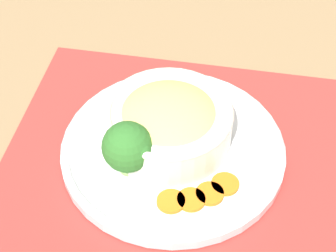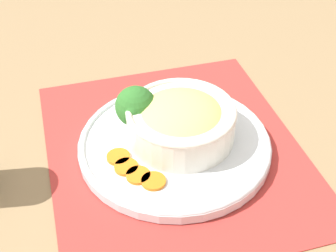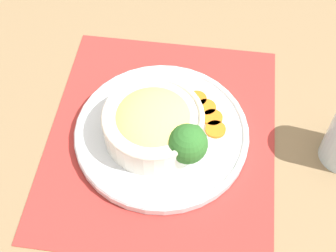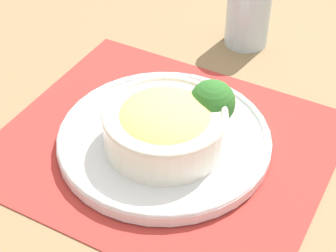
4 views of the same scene
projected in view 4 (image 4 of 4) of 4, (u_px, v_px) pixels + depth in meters
The scene contains 10 objects.
ground_plane at pixel (164, 146), 0.83m from camera, with size 4.00×4.00×0.00m, color #8C704C.
placemat at pixel (164, 145), 0.83m from camera, with size 0.48×0.42×0.00m.
plate at pixel (164, 138), 0.82m from camera, with size 0.31×0.31×0.02m.
bowl at pixel (165, 124), 0.78m from camera, with size 0.18×0.18×0.07m.
broccoli_floret at pixel (212, 103), 0.80m from camera, with size 0.07×0.07×0.08m.
carrot_slice_near at pixel (185, 96), 0.88m from camera, with size 0.04×0.04×0.01m.
carrot_slice_middle at pixel (169, 94), 0.88m from camera, with size 0.04×0.04×0.01m.
carrot_slice_far at pixel (153, 94), 0.88m from camera, with size 0.04×0.04×0.01m.
carrot_slice_extra at pixel (137, 98), 0.88m from camera, with size 0.04×0.04×0.01m.
water_glass at pixel (248, 16), 1.00m from camera, with size 0.08×0.08×0.12m.
Camera 4 is at (0.31, -0.52, 0.56)m, focal length 60.00 mm.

